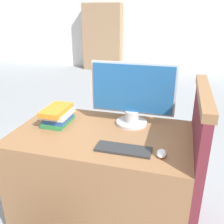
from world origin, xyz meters
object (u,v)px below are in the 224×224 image
Objects in this scene: mouse at (161,154)px; book_stack at (57,115)px; monitor at (133,95)px; keyboard at (123,149)px.

mouse is 0.83m from book_stack.
mouse is at bearing -57.06° from monitor.
monitor reaches higher than book_stack.
monitor reaches higher than mouse.
book_stack is (-0.79, 0.25, 0.05)m from mouse.
keyboard is at bearing -23.93° from book_stack.
monitor is at bearing 122.94° from mouse.
book_stack reaches higher than mouse.
book_stack reaches higher than keyboard.
mouse is 0.32× the size of book_stack.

